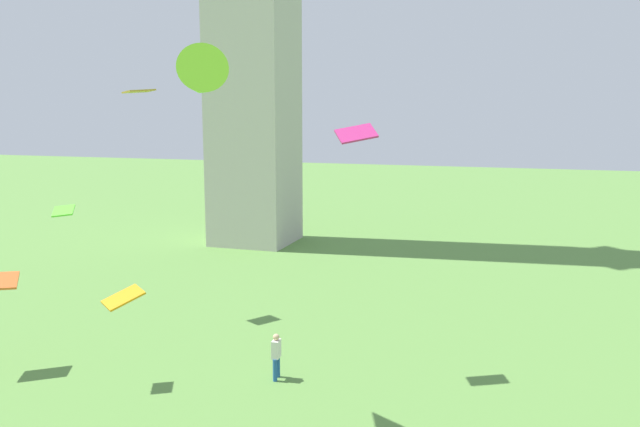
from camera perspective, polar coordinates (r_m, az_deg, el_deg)
The scene contains 6 objects.
person_2 at distance 24.69m, azimuth -3.93°, elevation -12.38°, with size 0.31×0.55×1.79m.
kite_flying_0 at distance 24.93m, azimuth -21.94°, elevation 0.23°, with size 1.15×1.23×0.32m.
kite_flying_1 at distance 32.29m, azimuth -15.89°, elevation 10.47°, with size 1.50×1.64×0.23m.
kite_flying_2 at distance 20.80m, azimuth -10.61°, elevation 11.57°, with size 2.70×3.02×2.19m.
kite_flying_5 at distance 23.90m, azimuth 3.26°, elevation 7.15°, with size 1.73×1.46×0.77m.
kite_flying_6 at distance 20.37m, azimuth -17.18°, elevation -7.18°, with size 1.31×1.35×0.53m.
Camera 1 is at (4.65, 0.15, 10.04)m, focal length 35.80 mm.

